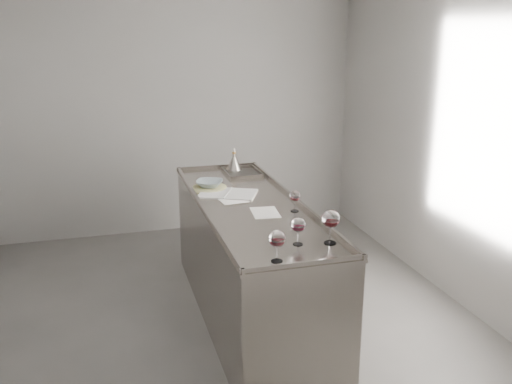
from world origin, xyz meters
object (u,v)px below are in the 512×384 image
object	(u,v)px
notebook	(228,194)
wine_glass_right	(331,220)
wine_glass_small	(295,197)
ceramic_bowl	(210,184)
counter	(250,261)
wine_funnel	(234,163)
wine_glass_left	(277,239)
wine_glass_middle	(298,225)

from	to	relation	value
notebook	wine_glass_right	bearing A→B (deg)	-47.28
wine_glass_small	ceramic_bowl	world-z (taller)	wine_glass_small
counter	wine_glass_small	distance (m)	0.68
wine_funnel	ceramic_bowl	bearing A→B (deg)	-121.42
wine_glass_right	wine_funnel	size ratio (longest dim) A/B	1.03
wine_glass_left	notebook	bearing A→B (deg)	88.66
wine_glass_middle	wine_glass_right	world-z (taller)	wine_glass_right
counter	wine_glass_left	bearing A→B (deg)	-96.99
wine_funnel	wine_glass_middle	bearing A→B (deg)	-92.00
notebook	wine_glass_small	bearing A→B (deg)	-30.34
wine_glass_small	wine_funnel	world-z (taller)	wine_funnel
counter	wine_glass_middle	size ratio (longest dim) A/B	13.57
counter	ceramic_bowl	world-z (taller)	ceramic_bowl
wine_glass_middle	wine_glass_left	bearing A→B (deg)	-134.04
wine_glass_middle	wine_glass_small	size ratio (longest dim) A/B	1.14
ceramic_bowl	wine_glass_right	bearing A→B (deg)	-70.93
wine_glass_left	wine_glass_right	xyz separation A→B (m)	(0.41, 0.18, 0.02)
wine_glass_middle	notebook	xyz separation A→B (m)	(-0.17, 1.18, -0.12)
wine_glass_left	wine_glass_middle	size ratio (longest dim) A/B	1.07
ceramic_bowl	counter	bearing A→B (deg)	-67.29
wine_glass_right	counter	bearing A→B (deg)	106.96
wine_glass_small	notebook	world-z (taller)	wine_glass_small
wine_glass_right	notebook	distance (m)	1.28
counter	wine_glass_left	distance (m)	1.25
wine_glass_small	wine_funnel	bearing A→B (deg)	95.76
notebook	ceramic_bowl	xyz separation A→B (m)	(-0.11, 0.19, 0.04)
wine_glass_right	ceramic_bowl	world-z (taller)	wine_glass_right
counter	wine_glass_small	xyz separation A→B (m)	(0.27, -0.24, 0.58)
counter	wine_glass_right	world-z (taller)	wine_glass_right
wine_glass_right	ceramic_bowl	bearing A→B (deg)	109.07
wine_glass_left	wine_funnel	xyz separation A→B (m)	(0.27, 2.16, -0.07)
wine_glass_left	notebook	distance (m)	1.40
notebook	ceramic_bowl	distance (m)	0.23
wine_glass_left	notebook	xyz separation A→B (m)	(0.03, 1.39, -0.13)
wine_glass_left	ceramic_bowl	distance (m)	1.59
notebook	wine_glass_middle	bearing A→B (deg)	-56.09
ceramic_bowl	wine_funnel	size ratio (longest dim) A/B	1.03
wine_glass_left	wine_funnel	bearing A→B (deg)	82.77
wine_glass_left	notebook	world-z (taller)	wine_glass_left
wine_glass_right	notebook	size ratio (longest dim) A/B	0.41
notebook	wine_funnel	xyz separation A→B (m)	(0.24, 0.77, 0.06)
counter	notebook	size ratio (longest dim) A/B	4.52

